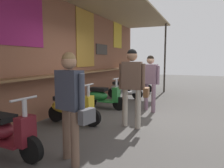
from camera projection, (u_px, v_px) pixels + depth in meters
ground_plane at (126, 119)px, 5.44m from camera, size 33.95×33.95×0.00m
market_stall_facade at (63, 46)px, 5.95m from camera, size 12.13×2.37×3.43m
scooter_maroon at (4, 131)px, 3.35m from camera, size 0.48×1.40×0.97m
scooter_yellow at (71, 107)px, 5.02m from camera, size 0.46×1.40×0.97m
scooter_green at (102, 96)px, 6.58m from camera, size 0.46×1.40×0.97m
scooter_silver at (123, 89)px, 8.31m from camera, size 0.46×1.40×0.97m
scooter_black at (136, 84)px, 9.87m from camera, size 0.47×1.40×0.97m
shopper_with_handbag at (71, 97)px, 3.04m from camera, size 0.33×0.66×1.62m
shopper_browsing at (132, 80)px, 4.67m from camera, size 0.30×0.68×1.75m
shopper_passing at (150, 77)px, 6.20m from camera, size 0.36×0.56×1.64m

